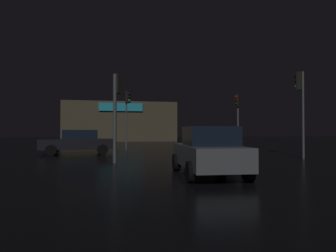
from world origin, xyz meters
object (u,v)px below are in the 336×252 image
object	(u,v)px
traffic_signal_cross_left	(127,106)
car_far	(208,152)
traffic_signal_opposite	(237,110)
store_building	(120,122)
traffic_signal_main	(116,101)
car_near	(78,142)
traffic_signal_cross_right	(301,94)

from	to	relation	value
traffic_signal_cross_left	car_far	world-z (taller)	traffic_signal_cross_left
traffic_signal_opposite	traffic_signal_cross_left	distance (m)	9.06
store_building	traffic_signal_cross_left	size ratio (longest dim) A/B	3.55
traffic_signal_main	car_near	size ratio (longest dim) A/B	0.88
traffic_signal_cross_right	car_near	bearing A→B (deg)	155.97
traffic_signal_opposite	traffic_signal_cross_right	size ratio (longest dim) A/B	0.98
traffic_signal_cross_left	car_near	bearing A→B (deg)	-129.06
car_near	traffic_signal_main	bearing A→B (deg)	-68.59
traffic_signal_cross_left	car_far	distance (m)	14.59
traffic_signal_cross_right	car_far	distance (m)	8.79
store_building	car_near	size ratio (longest dim) A/B	3.53
traffic_signal_cross_right	car_far	size ratio (longest dim) A/B	1.13
car_near	traffic_signal_opposite	bearing A→B (deg)	17.52
traffic_signal_main	traffic_signal_cross_left	size ratio (longest dim) A/B	0.88
traffic_signal_cross_right	traffic_signal_main	bearing A→B (deg)	-177.61
car_near	traffic_signal_cross_right	bearing A→B (deg)	-24.03
traffic_signal_main	traffic_signal_cross_right	distance (m)	9.62
traffic_signal_main	traffic_signal_cross_left	distance (m)	9.76
traffic_signal_main	traffic_signal_cross_right	world-z (taller)	traffic_signal_cross_right
traffic_signal_main	car_near	bearing A→B (deg)	111.41
traffic_signal_cross_left	traffic_signal_main	bearing A→B (deg)	-96.12
traffic_signal_cross_right	store_building	bearing A→B (deg)	104.89
traffic_signal_cross_left	traffic_signal_cross_right	bearing A→B (deg)	-47.34
traffic_signal_cross_right	car_near	xyz separation A→B (m)	(-11.82, 5.27, -2.64)
traffic_signal_main	car_far	size ratio (longest dim) A/B	1.00
traffic_signal_main	traffic_signal_opposite	size ratio (longest dim) A/B	0.90
car_near	car_far	size ratio (longest dim) A/B	1.13
traffic_signal_main	traffic_signal_cross_right	xyz separation A→B (m)	(9.59, 0.40, 0.62)
store_building	traffic_signal_cross_right	world-z (taller)	store_building
traffic_signal_cross_right	car_far	bearing A→B (deg)	-143.73
traffic_signal_cross_left	car_near	distance (m)	5.79
store_building	traffic_signal_cross_right	xyz separation A→B (m)	(8.40, -31.58, 0.56)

